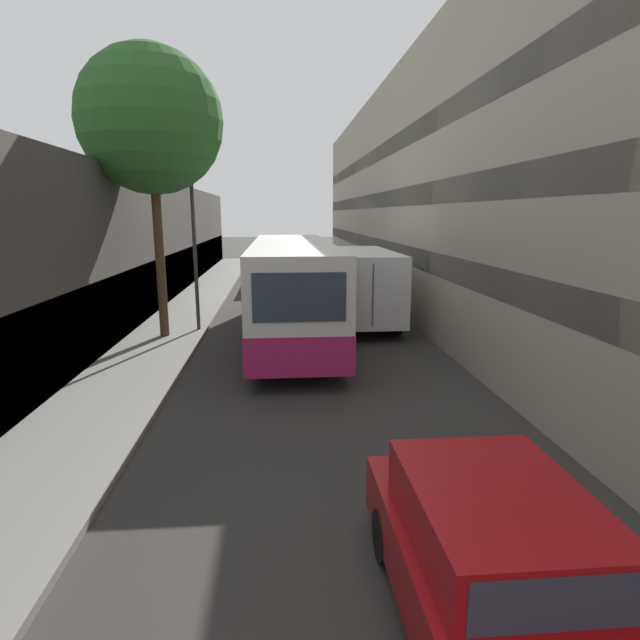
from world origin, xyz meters
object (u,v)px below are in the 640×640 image
Objects in this scene: panel_van at (278,265)px; car_hatchback at (497,566)px; bus at (292,287)px; box_truck at (355,282)px; street_lamp at (192,193)px; street_tree_left at (151,122)px.

car_hatchback is at bearing -85.36° from panel_van.
car_hatchback is at bearing -82.76° from bus.
box_truck is at bearing -74.17° from panel_van.
bus is at bearing -136.62° from box_truck.
street_lamp is (-5.49, -1.58, 3.10)m from box_truck.
street_tree_left is at bearing -159.65° from box_truck.
street_tree_left reaches higher than box_truck.
box_truck is at bearing 43.38° from bus.
street_tree_left is (-3.62, -12.28, 5.43)m from panel_van.
panel_van is 12.28m from street_lamp.
panel_van is at bearing 73.55° from street_tree_left.
panel_van reaches higher than car_hatchback.
street_tree_left is at bearing -177.97° from bus.
car_hatchback is 0.81× the size of panel_van.
box_truck is at bearing 86.62° from car_hatchback.
box_truck reaches higher than car_hatchback.
box_truck is 8.53m from street_tree_left.
box_truck is 1.20× the size of street_lamp.
panel_van is (-2.80, 9.89, -0.36)m from box_truck.
street_lamp is 2.32m from street_tree_left.
street_tree_left is at bearing 115.17° from car_hatchback.
street_tree_left is (-0.93, -0.80, 1.97)m from street_lamp.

